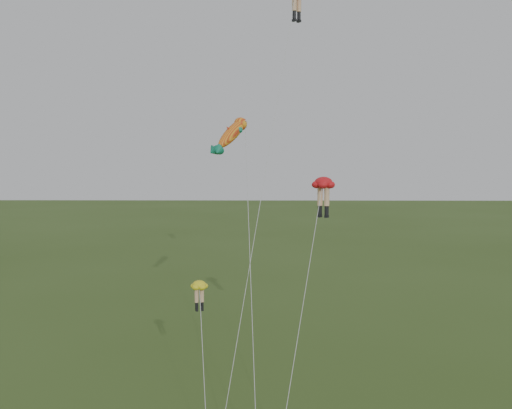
{
  "coord_description": "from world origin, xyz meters",
  "views": [
    {
      "loc": [
        1.51,
        -26.8,
        13.39
      ],
      "look_at": [
        1.11,
        6.0,
        10.66
      ],
      "focal_mm": 40.0,
      "sensor_mm": 36.0,
      "label": 1
    }
  ],
  "objects": [
    {
      "name": "legs_kite_yellow",
      "position": [
        -1.59,
        0.61,
        6.63
      ],
      "size": [
        1.43,
        4.35,
        7.34
      ],
      "rotation": [
        0.0,
        0.0,
        0.36
      ],
      "color": "yellow",
      "rests_on": "ground"
    },
    {
      "name": "legs_kite_red_high",
      "position": [
        3.57,
        10.56,
        23.34
      ],
      "size": [
        5.18,
        11.36,
        24.38
      ],
      "rotation": [
        0.0,
        0.0,
        0.69
      ],
      "color": "red",
      "rests_on": "ground"
    },
    {
      "name": "legs_kite_red_mid",
      "position": [
        4.83,
        4.74,
        11.59
      ],
      "size": [
        3.62,
        7.97,
        12.32
      ],
      "rotation": [
        0.0,
        0.0,
        -0.51
      ],
      "color": "red",
      "rests_on": "ground"
    },
    {
      "name": "fish_kite",
      "position": [
        -0.4,
        8.94,
        14.81
      ],
      "size": [
        3.08,
        13.45,
        16.18
      ],
      "rotation": [
        0.64,
        0.0,
        -0.67
      ],
      "color": "#FFA120",
      "rests_on": "ground"
    }
  ]
}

